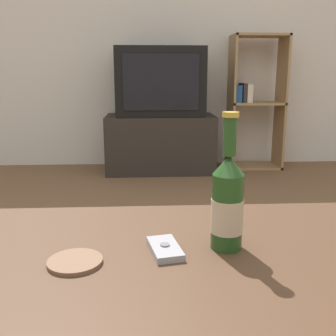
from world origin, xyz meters
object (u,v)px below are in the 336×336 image
tv_stand (160,143)px  television (160,82)px  bookshelf (254,102)px  beer_bottle (226,203)px  cell_phone (164,249)px

tv_stand → television: bearing=-90.0°
tv_stand → bookshelf: 0.92m
television → bookshelf: bearing=6.8°
beer_bottle → cell_phone: bearing=-174.1°
tv_stand → television: (0.00, -0.00, 0.53)m
bookshelf → beer_bottle: (-0.80, -2.77, -0.02)m
television → bookshelf: bookshelf is taller
bookshelf → television: bearing=-173.2°
beer_bottle → bookshelf: bearing=73.8°
tv_stand → television: television is taller
tv_stand → beer_bottle: 2.69m
tv_stand → beer_bottle: beer_bottle is taller
beer_bottle → tv_stand: bearing=90.9°
beer_bottle → cell_phone: (-0.13, -0.01, -0.09)m
television → tv_stand: bearing=90.0°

